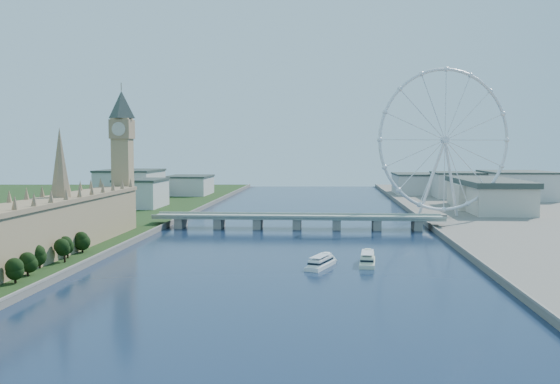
# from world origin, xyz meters

# --- Properties ---
(ground) EXTENTS (2000.00, 2000.00, 0.00)m
(ground) POSITION_xyz_m (0.00, 0.00, 0.00)
(ground) COLOR navy
(ground) RESTS_ON ground
(parliament_range) EXTENTS (24.00, 200.00, 70.00)m
(parliament_range) POSITION_xyz_m (-128.00, 170.00, 18.48)
(parliament_range) COLOR tan
(parliament_range) RESTS_ON ground
(big_ben) EXTENTS (20.02, 20.02, 110.00)m
(big_ben) POSITION_xyz_m (-128.00, 278.00, 66.57)
(big_ben) COLOR tan
(big_ben) RESTS_ON ground
(westminster_bridge) EXTENTS (220.00, 22.00, 9.50)m
(westminster_bridge) POSITION_xyz_m (0.00, 300.00, 6.63)
(westminster_bridge) COLOR gray
(westminster_bridge) RESTS_ON ground
(london_eye) EXTENTS (113.60, 39.12, 124.30)m
(london_eye) POSITION_xyz_m (119.98, 355.08, 67.52)
(london_eye) COLOR silver
(london_eye) RESTS_ON ground
(county_hall) EXTENTS (54.00, 144.00, 35.00)m
(county_hall) POSITION_xyz_m (175.00, 430.00, 0.00)
(county_hall) COLOR beige
(county_hall) RESTS_ON ground
(city_skyline) EXTENTS (505.00, 280.00, 32.00)m
(city_skyline) POSITION_xyz_m (39.22, 560.08, 16.96)
(city_skyline) COLOR beige
(city_skyline) RESTS_ON ground
(tour_boat_near) EXTENTS (17.31, 30.98, 6.66)m
(tour_boat_near) POSITION_xyz_m (19.45, 144.80, 0.00)
(tour_boat_near) COLOR white
(tour_boat_near) RESTS_ON ground
(tour_boat_far) EXTENTS (10.79, 32.28, 7.02)m
(tour_boat_far) POSITION_xyz_m (43.91, 154.89, 0.00)
(tour_boat_far) COLOR beige
(tour_boat_far) RESTS_ON ground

